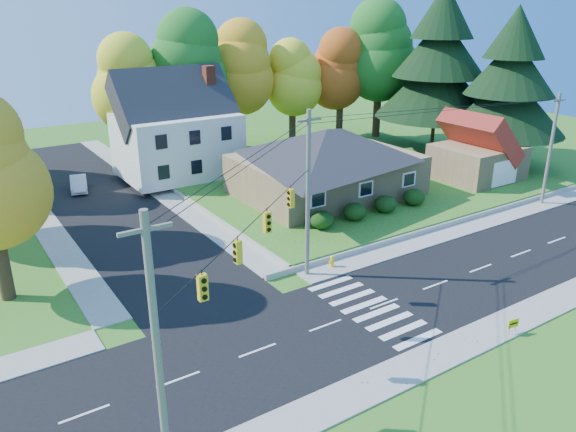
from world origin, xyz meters
name	(u,v)px	position (x,y,z in m)	size (l,w,h in m)	color
ground	(384,304)	(0.00, 0.00, 0.00)	(120.00, 120.00, 0.00)	#3D7923
road_main	(384,304)	(0.00, 0.00, 0.01)	(90.00, 8.00, 0.02)	black
road_cross	(100,200)	(-8.00, 26.00, 0.01)	(8.00, 44.00, 0.02)	black
sidewalk_north	(329,269)	(0.00, 5.00, 0.04)	(90.00, 2.00, 0.08)	#9C9A90
sidewalk_south	(456,347)	(0.00, -5.00, 0.04)	(90.00, 2.00, 0.08)	#9C9A90
lawn	(336,172)	(13.00, 21.00, 0.25)	(30.00, 30.00, 0.50)	#3D7923
ranch_house	(326,161)	(8.00, 16.00, 3.27)	(14.60, 10.60, 5.40)	tan
colonial_house	(177,130)	(0.04, 28.00, 4.58)	(10.40, 8.40, 9.60)	silver
garage	(478,153)	(22.00, 11.99, 2.84)	(7.30, 6.30, 4.60)	tan
hedge_row	(370,208)	(7.50, 9.80, 1.14)	(10.70, 1.70, 1.27)	#163A10
traffic_infrastructure	(371,209)	(-0.15, 1.35, 5.15)	(38.10, 10.66, 10.00)	#666059
tree_lot_0	(129,83)	(-2.00, 34.00, 8.31)	(6.72, 6.72, 12.51)	#3F2A19
tree_lot_1	(191,66)	(4.00, 33.00, 9.61)	(7.84, 7.84, 14.60)	#3F2A19
tree_lot_2	(240,68)	(10.00, 34.00, 8.96)	(7.28, 7.28, 13.56)	#3F2A19
tree_lot_3	(292,78)	(16.00, 33.00, 7.65)	(6.16, 6.16, 11.47)	#3F2A19
tree_lot_4	(341,70)	(22.00, 32.00, 8.31)	(6.72, 6.72, 12.51)	#3F2A19
tree_lot_5	(380,51)	(26.00, 30.00, 10.27)	(8.40, 8.40, 15.64)	#3F2A19
conifer_east_a	(439,65)	(27.00, 22.00, 9.39)	(12.80, 12.80, 16.96)	#3F2A19
conifer_east_b	(510,84)	(28.00, 14.00, 8.28)	(11.20, 11.20, 14.84)	#3F2A19
white_car	(79,184)	(-8.76, 29.51, 0.66)	(1.35, 3.86, 1.27)	#BAB9C8
fire_hydrant	(332,262)	(0.37, 5.17, 0.38)	(0.44, 0.35, 0.79)	yellow
yard_sign	(513,324)	(3.24, -5.71, 0.60)	(0.67, 0.12, 0.84)	black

